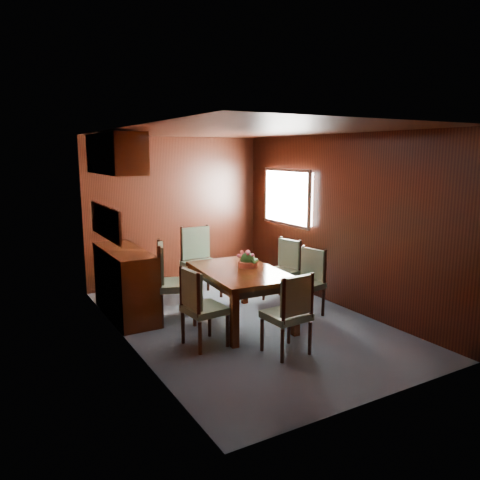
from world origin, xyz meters
TOP-DOWN VIEW (x-y plane):
  - ground at (0.00, 0.00)m, footprint 4.50×4.50m
  - room_shell at (-0.10, 0.33)m, footprint 3.06×4.52m
  - sideboard at (-1.25, 1.00)m, footprint 0.48×1.40m
  - dining_table at (-0.06, 0.02)m, footprint 1.02×1.54m
  - chair_left_near at (-0.84, -0.42)m, footprint 0.45×0.47m
  - chair_left_far at (-0.81, 0.48)m, footprint 0.61×0.62m
  - chair_right_near at (0.88, -0.16)m, footprint 0.48×0.50m
  - chair_right_far at (0.98, 0.52)m, footprint 0.50×0.51m
  - chair_head at (-0.10, -1.11)m, footprint 0.45×0.44m
  - chair_foot at (-0.00, 1.36)m, footprint 0.52×0.50m
  - flower_centerpiece at (0.10, 0.10)m, footprint 0.27×0.27m

SIDE VIEW (x-z plane):
  - ground at x=0.00m, z-range 0.00..0.00m
  - sideboard at x=-1.25m, z-range 0.00..0.90m
  - chair_right_near at x=0.88m, z-range 0.05..0.95m
  - chair_right_far at x=0.98m, z-range 0.05..0.96m
  - chair_left_near at x=-0.84m, z-range 0.05..0.96m
  - chair_head at x=-0.10m, z-range 0.05..0.96m
  - chair_left_far at x=-0.81m, z-range 0.06..1.10m
  - chair_foot at x=0.00m, z-range 0.06..1.11m
  - dining_table at x=-0.06m, z-range 0.25..0.94m
  - flower_centerpiece at x=0.10m, z-range 0.69..0.95m
  - room_shell at x=-0.10m, z-range 0.43..2.84m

